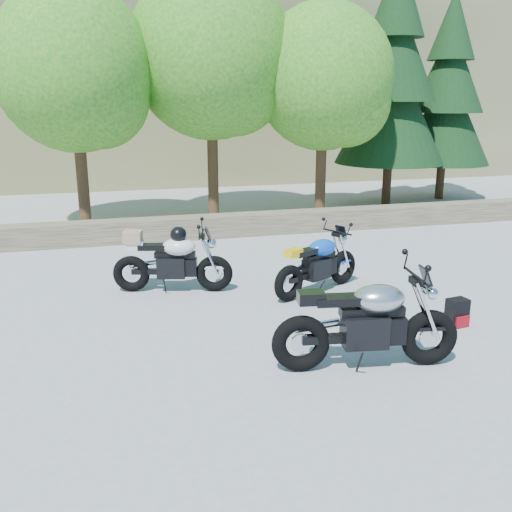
# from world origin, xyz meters

# --- Properties ---
(ground) EXTENTS (90.00, 90.00, 0.00)m
(ground) POSITION_xyz_m (0.00, 0.00, 0.00)
(ground) COLOR gray
(ground) RESTS_ON ground
(stone_wall) EXTENTS (22.00, 0.55, 0.50)m
(stone_wall) POSITION_xyz_m (0.00, 5.50, 0.25)
(stone_wall) COLOR brown
(stone_wall) RESTS_ON ground
(hillside) EXTENTS (80.00, 30.00, 15.00)m
(hillside) POSITION_xyz_m (3.00, 28.00, 7.50)
(hillside) COLOR brown
(hillside) RESTS_ON ground
(tree_decid_left) EXTENTS (3.67, 3.67, 5.62)m
(tree_decid_left) POSITION_xyz_m (-2.39, 7.14, 3.63)
(tree_decid_left) COLOR #382314
(tree_decid_left) RESTS_ON ground
(tree_decid_mid) EXTENTS (4.08, 4.08, 6.24)m
(tree_decid_mid) POSITION_xyz_m (0.91, 7.54, 4.04)
(tree_decid_mid) COLOR #382314
(tree_decid_mid) RESTS_ON ground
(tree_decid_right) EXTENTS (3.54, 3.54, 5.41)m
(tree_decid_right) POSITION_xyz_m (3.71, 6.94, 3.50)
(tree_decid_right) COLOR #382314
(tree_decid_right) RESTS_ON ground
(conifer_near) EXTENTS (3.17, 3.17, 7.06)m
(conifer_near) POSITION_xyz_m (6.20, 8.20, 3.68)
(conifer_near) COLOR #382314
(conifer_near) RESTS_ON ground
(conifer_far) EXTENTS (2.82, 2.82, 6.27)m
(conifer_far) POSITION_xyz_m (8.40, 8.80, 3.27)
(conifer_far) COLOR #382314
(conifer_far) RESTS_ON ground
(silver_bike) EXTENTS (2.26, 0.71, 1.14)m
(silver_bike) POSITION_xyz_m (0.88, -1.56, 0.55)
(silver_bike) COLOR black
(silver_bike) RESTS_ON ground
(white_bike) EXTENTS (1.97, 0.76, 1.10)m
(white_bike) POSITION_xyz_m (-1.01, 1.85, 0.54)
(white_bike) COLOR black
(white_bike) RESTS_ON ground
(blue_bike) EXTENTS (1.78, 1.00, 0.96)m
(blue_bike) POSITION_xyz_m (1.31, 1.20, 0.47)
(blue_bike) COLOR black
(blue_bike) RESTS_ON ground
(backpack) EXTENTS (0.31, 0.28, 0.39)m
(backpack) POSITION_xyz_m (2.70, -0.68, 0.19)
(backpack) COLOR black
(backpack) RESTS_ON ground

